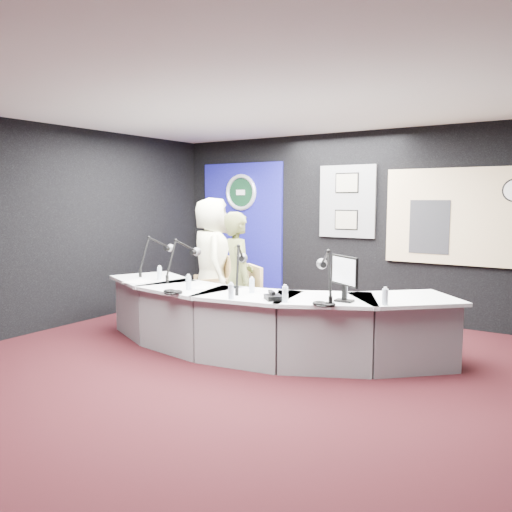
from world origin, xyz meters
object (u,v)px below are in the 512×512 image
Objects in this scene: broadcast_desk at (255,320)px; armchair_right at (238,306)px; person_woman at (238,278)px; armchair_left at (212,287)px; person_man at (212,259)px.

armchair_right reaches higher than broadcast_desk.
armchair_left is at bearing 3.15° from person_woman.
person_man is (-1.41, 0.99, 0.53)m from broadcast_desk.
armchair_left is 0.60× the size of person_woman.
person_man is at bearing 0.00° from armchair_left.
armchair_right is at bearing -0.00° from person_woman.
armchair_left is 0.54× the size of person_man.
person_woman is at bearing 151.90° from broadcast_desk.
person_woman reaches higher than armchair_right.
broadcast_desk is 1.80m from person_man.
broadcast_desk is 0.45m from armchair_right.
person_woman is at bearing 0.35° from armchair_left.
broadcast_desk is 0.62m from person_woman.
person_woman reaches higher than armchair_left.
person_man is at bearing 179.11° from armchair_right.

